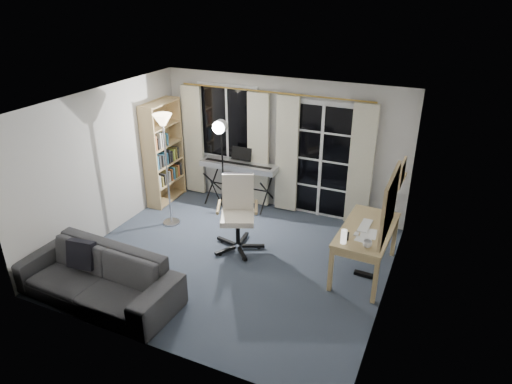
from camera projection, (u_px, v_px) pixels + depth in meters
floor at (232, 260)px, 6.94m from camera, size 4.50×4.00×0.02m
window at (228, 122)px, 8.33m from camera, size 1.20×0.08×1.40m
french_door at (321, 161)px, 7.86m from camera, size 1.32×0.09×2.11m
curtains at (272, 152)px, 8.08m from camera, size 3.60×0.07×2.13m
bookshelf at (162, 155)px, 8.45m from camera, size 0.33×0.90×1.92m
torchiere_lamp at (164, 137)px, 7.32m from camera, size 0.36×0.36×1.95m
keyboard_piano at (239, 166)px, 8.27m from camera, size 1.45×0.73×1.04m
studio_light at (220, 138)px, 7.74m from camera, size 0.33×0.36×1.78m
office_chair at (238, 206)px, 7.06m from camera, size 0.81×0.79×1.17m
desk at (367, 234)px, 6.39m from camera, size 0.72×1.37×0.72m
monitor at (390, 200)px, 6.53m from camera, size 0.18×0.52×0.45m
desk_clutter at (358, 244)px, 6.26m from camera, size 0.44×0.82×0.91m
mug at (367, 243)px, 5.88m from camera, size 0.12×0.10×0.12m
wall_mirror at (389, 205)px, 5.17m from camera, size 0.04×0.94×0.74m
framed_print at (402, 173)px, 5.89m from camera, size 0.03×0.42×0.32m
wall_shelf at (400, 172)px, 6.41m from camera, size 0.16×0.30×0.18m
sofa at (94, 270)px, 5.92m from camera, size 2.30×0.76×0.89m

